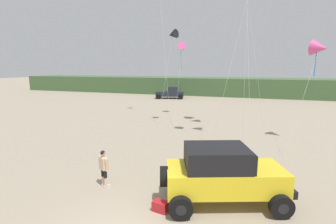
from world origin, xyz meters
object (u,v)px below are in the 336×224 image
Objects in this scene: kite_orange_streamer at (320,48)px; cooler_box at (161,206)px; kite_yellow_diamond at (183,48)px; person_watching at (104,167)px; kite_blue_swept at (172,35)px; jeep at (223,174)px; distant_pickup at (171,93)px.

cooler_box is at bearing -122.32° from kite_orange_streamer.
kite_yellow_diamond is at bearing 112.95° from cooler_box.
kite_blue_swept is (-0.94, 12.90, 7.08)m from person_watching.
jeep is 32.64m from distant_pickup.
distant_pickup is at bearing 112.63° from kite_yellow_diamond.
kite_orange_streamer reaches higher than cooler_box.
kite_blue_swept is (5.87, -17.81, 7.08)m from distant_pickup.
kite_orange_streamer is at bearing 63.23° from jeep.
kite_yellow_diamond is at bearing 92.63° from kite_blue_swept.
kite_yellow_diamond is at bearing 147.69° from kite_orange_streamer.
kite_orange_streamer reaches higher than person_watching.
kite_blue_swept is at bearing 115.89° from cooler_box.
person_watching is at bearing -176.61° from jeep.
person_watching is (-5.06, -0.30, -0.26)m from jeep.
jeep is 18.86m from kite_yellow_diamond.
kite_orange_streamer is (16.79, -20.66, 5.47)m from distant_pickup.
cooler_box is 14.47m from kite_orange_streamer.
cooler_box is 0.07× the size of kite_yellow_diamond.
person_watching is 0.20× the size of kite_blue_swept.
kite_orange_streamer is (11.11, -7.02, -0.78)m from kite_yellow_diamond.
person_watching is 31.45m from distant_pickup.
kite_blue_swept is at bearing 94.15° from person_watching.
cooler_box is (-2.07, -1.29, -1.01)m from jeep.
jeep is 12.10m from kite_orange_streamer.
person_watching is 15.18m from kite_orange_streamer.
kite_blue_swept reaches higher than cooler_box.
cooler_box is 0.07× the size of kite_blue_swept.
kite_yellow_diamond reaches higher than jeep.
kite_blue_swept is 11.39m from kite_orange_streamer.
person_watching is 3.24m from cooler_box.
kite_orange_streamer is at bearing -32.31° from kite_yellow_diamond.
person_watching is at bearing -134.78° from kite_orange_streamer.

